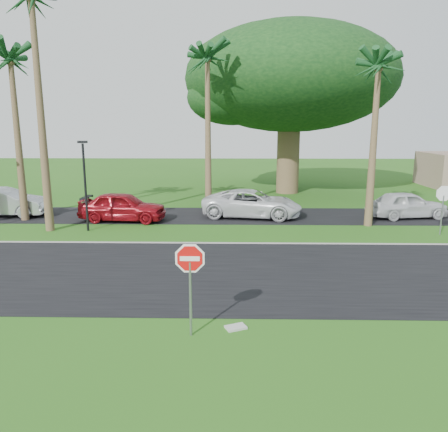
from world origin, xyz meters
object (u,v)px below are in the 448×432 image
car_dark (120,207)px  stop_sign_far (443,200)px  stop_sign_near (190,271)px  car_pickup (407,205)px  car_red (123,207)px  car_silver (4,203)px  car_minivan (252,204)px

car_dark → stop_sign_far: bearing=-100.4°
stop_sign_near → car_pickup: (11.37, 15.06, -0.98)m
stop_sign_near → stop_sign_far: size_ratio=1.00×
stop_sign_near → car_red: stop_sign_near is taller
stop_sign_far → car_pickup: bearing=-88.1°
stop_sign_far → car_silver: bearing=-9.4°
car_red → car_silver: bearing=85.3°
car_silver → car_minivan: bearing=-91.9°
stop_sign_far → car_minivan: stop_sign_far is taller
car_minivan → car_pickup: car_minivan is taller
car_dark → car_minivan: 7.88m
car_silver → car_minivan: size_ratio=0.87×
car_silver → car_pickup: 24.05m
car_silver → car_minivan: (14.90, 0.08, -0.03)m
stop_sign_near → car_pickup: 18.89m
stop_sign_near → car_silver: (-12.68, 15.01, -0.93)m
stop_sign_near → car_minivan: bearing=81.7°
stop_sign_far → car_red: bearing=-9.7°
car_dark → car_pickup: car_pickup is taller
stop_sign_near → car_dark: bearing=110.8°
car_red → car_pickup: 16.64m
car_red → car_pickup: size_ratio=1.05×
car_dark → car_minivan: size_ratio=0.74×
stop_sign_far → car_pickup: size_ratio=0.56×
stop_sign_far → car_silver: (-24.18, 4.01, -0.93)m
stop_sign_near → stop_sign_far: (11.50, 11.00, 0.00)m
car_silver → car_minivan: 14.90m
car_silver → car_dark: bearing=-93.0°
stop_sign_far → car_minivan: bearing=-23.8°
car_dark → car_red: bearing=-155.7°
car_red → stop_sign_near: bearing=-155.1°
stop_sign_far → car_dark: size_ratio=0.60×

